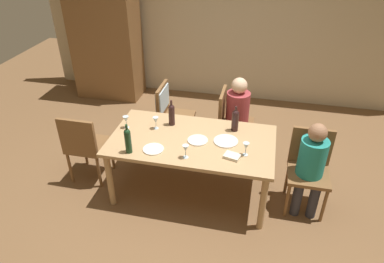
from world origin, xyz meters
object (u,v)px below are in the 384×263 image
at_px(armoire_cabinet, 105,35).
at_px(dinner_plate_guest_right, 226,141).
at_px(chair_right_end, 309,164).
at_px(wine_bottle_tall_green, 172,114).
at_px(wine_glass_near_right, 156,120).
at_px(dining_table, 192,145).
at_px(chair_far_right, 230,119).
at_px(person_woman_host, 239,112).
at_px(wine_glass_centre, 186,149).
at_px(wine_glass_far, 126,120).
at_px(dinner_plate_host, 153,149).
at_px(dinner_plate_guest_left, 198,140).
at_px(wine_bottle_short_olive, 235,120).
at_px(wine_glass_near_left, 246,146).
at_px(wine_bottle_dark_red, 128,140).
at_px(chair_left_end, 84,144).
at_px(handbag, 202,142).
at_px(chair_far_left, 168,108).
at_px(person_man_bearded, 311,163).

height_order(armoire_cabinet, dinner_plate_guest_right, armoire_cabinet).
height_order(chair_right_end, dinner_plate_guest_right, chair_right_end).
xyz_separation_m(wine_bottle_tall_green, wine_glass_near_right, (-0.15, -0.13, -0.03)).
height_order(dining_table, chair_far_right, chair_far_right).
bearing_deg(dining_table, person_woman_host, 63.74).
distance_m(armoire_cabinet, wine_glass_centre, 3.30).
height_order(dining_table, wine_glass_far, wine_glass_far).
relative_size(chair_right_end, dinner_plate_host, 4.18).
bearing_deg(dinner_plate_guest_left, dinner_plate_host, -147.50).
xyz_separation_m(wine_bottle_short_olive, dinner_plate_guest_right, (-0.06, -0.26, -0.13)).
height_order(wine_glass_near_left, wine_glass_far, same).
height_order(chair_right_end, wine_bottle_dark_red, wine_bottle_dark_red).
relative_size(dining_table, wine_glass_centre, 12.16).
distance_m(chair_left_end, handbag, 1.62).
relative_size(dining_table, dinner_plate_guest_left, 8.06).
distance_m(wine_glass_centre, wine_glass_far, 0.91).
xyz_separation_m(chair_far_left, wine_bottle_tall_green, (0.23, -0.62, 0.28)).
relative_size(wine_bottle_dark_red, dinner_plate_guest_right, 1.24).
bearing_deg(wine_glass_near_right, wine_glass_far, -170.38).
height_order(chair_left_end, person_woman_host, person_woman_host).
distance_m(wine_glass_near_left, handbag, 1.43).
xyz_separation_m(wine_glass_near_left, wine_glass_centre, (-0.59, -0.18, 0.00)).
xyz_separation_m(dinner_plate_guest_left, handbag, (-0.13, 0.90, -0.63)).
distance_m(chair_far_right, wine_bottle_dark_red, 1.59).
height_order(wine_glass_near_right, dinner_plate_guest_right, wine_glass_near_right).
relative_size(chair_far_left, wine_glass_far, 6.17).
bearing_deg(chair_right_end, armoire_cabinet, -33.29).
bearing_deg(chair_right_end, person_man_bearded, 90.00).
height_order(wine_bottle_dark_red, dinner_plate_guest_right, wine_bottle_dark_red).
bearing_deg(chair_far_left, wine_glass_far, -18.04).
bearing_deg(wine_glass_centre, dinner_plate_host, 171.04).
height_order(dining_table, dinner_plate_host, dinner_plate_host).
relative_size(chair_left_end, wine_bottle_short_olive, 2.99).
distance_m(chair_far_left, person_woman_host, 0.97).
distance_m(wine_bottle_tall_green, handbag, 1.01).
xyz_separation_m(armoire_cabinet, chair_left_end, (0.72, -2.34, -0.56)).
bearing_deg(chair_far_right, chair_left_end, -58.99).
bearing_deg(wine_glass_far, chair_left_end, -162.04).
xyz_separation_m(wine_glass_centre, dinner_plate_guest_left, (0.06, 0.33, -0.10)).
relative_size(wine_bottle_tall_green, wine_bottle_dark_red, 0.95).
bearing_deg(wine_glass_far, wine_glass_centre, -27.33).
distance_m(chair_far_left, wine_glass_near_right, 0.79).
distance_m(chair_far_left, wine_bottle_dark_red, 1.29).
xyz_separation_m(chair_far_right, chair_right_end, (0.97, -0.79, 0.00)).
bearing_deg(wine_glass_centre, wine_bottle_dark_red, -176.40).
relative_size(armoire_cabinet, handbag, 7.79).
height_order(person_man_bearded, handbag, person_man_bearded).
xyz_separation_m(chair_far_right, handbag, (-0.38, -0.00, -0.42)).
bearing_deg(chair_right_end, wine_glass_near_right, -1.40).
xyz_separation_m(wine_glass_far, dinner_plate_guest_right, (1.16, -0.04, -0.10)).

